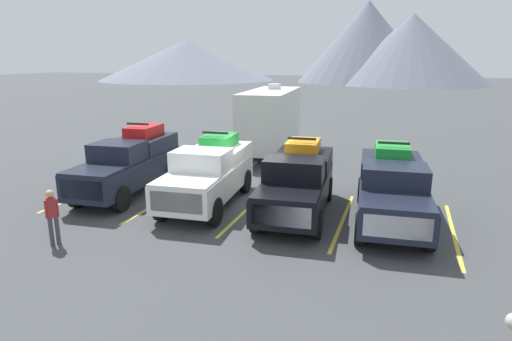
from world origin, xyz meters
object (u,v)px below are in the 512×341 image
(pickup_truck_d, at_px, (392,187))
(person_a, at_px, (52,213))
(pickup_truck_c, at_px, (297,180))
(camper_trailer_a, at_px, (271,118))
(pickup_truck_a, at_px, (130,162))
(pickup_truck_b, at_px, (209,172))

(pickup_truck_d, distance_m, person_a, 10.54)
(person_a, bearing_deg, pickup_truck_c, 39.26)
(pickup_truck_c, xyz_separation_m, camper_trailer_a, (-3.67, 8.88, 0.87))
(pickup_truck_a, height_order, person_a, pickup_truck_a)
(pickup_truck_a, xyz_separation_m, camper_trailer_a, (3.30, 8.62, 0.80))
(camper_trailer_a, bearing_deg, pickup_truck_a, -110.96)
(pickup_truck_c, distance_m, pickup_truck_d, 3.15)
(pickup_truck_c, relative_size, camper_trailer_a, 0.70)
(pickup_truck_b, bearing_deg, camper_trailer_a, 92.13)
(pickup_truck_c, xyz_separation_m, person_a, (-6.03, -4.93, -0.21))
(pickup_truck_d, height_order, person_a, pickup_truck_d)
(pickup_truck_d, bearing_deg, pickup_truck_c, -175.28)
(pickup_truck_b, distance_m, pickup_truck_d, 6.49)
(pickup_truck_a, xyz_separation_m, person_a, (0.94, -5.19, -0.27))
(pickup_truck_d, bearing_deg, pickup_truck_a, 179.98)
(pickup_truck_c, xyz_separation_m, pickup_truck_d, (3.14, 0.26, -0.00))
(camper_trailer_a, height_order, person_a, camper_trailer_a)
(camper_trailer_a, bearing_deg, pickup_truck_d, -51.70)
(pickup_truck_d, bearing_deg, pickup_truck_b, -177.21)
(pickup_truck_a, relative_size, pickup_truck_d, 1.00)
(pickup_truck_d, xyz_separation_m, camper_trailer_a, (-6.81, 8.62, 0.87))
(pickup_truck_a, height_order, pickup_truck_c, pickup_truck_a)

